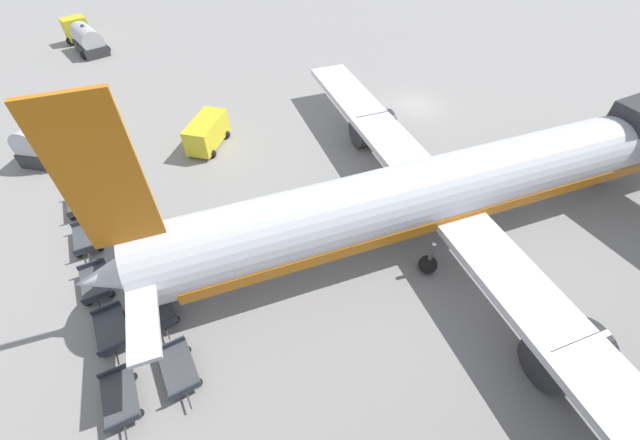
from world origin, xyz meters
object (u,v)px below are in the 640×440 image
at_px(baggage_dolly_row_mid_a_col_a, 123,191).
at_px(baggage_dolly_row_mid_a_col_e, 179,369).
at_px(fuel_tanker_secondary, 86,38).
at_px(baggage_dolly_row_near_col_b, 87,239).
at_px(fuel_tanker_primary, 56,132).
at_px(baggage_dolly_row_mid_a_col_d, 158,309).
at_px(airplane, 457,187).
at_px(baggage_dolly_row_near_col_d, 112,330).
at_px(service_van, 207,132).
at_px(baggage_dolly_row_near_col_e, 120,398).
at_px(baggage_dolly_row_mid_a_col_b, 130,225).
at_px(baggage_dolly_row_near_col_c, 96,283).
at_px(baggage_dolly_row_near_col_a, 79,203).
at_px(baggage_dolly_row_mid_a_col_c, 148,262).

relative_size(baggage_dolly_row_mid_a_col_a, baggage_dolly_row_mid_a_col_e, 0.99).
relative_size(fuel_tanker_secondary, baggage_dolly_row_near_col_b, 2.30).
xyz_separation_m(fuel_tanker_primary, baggage_dolly_row_mid_a_col_d, (18.64, 5.57, -0.89)).
bearing_deg(airplane, fuel_tanker_secondary, -150.90).
relative_size(fuel_tanker_secondary, baggage_dolly_row_near_col_d, 2.29).
height_order(service_van, baggage_dolly_row_near_col_e, service_van).
bearing_deg(baggage_dolly_row_mid_a_col_d, service_van, 159.81).
xyz_separation_m(baggage_dolly_row_mid_a_col_a, baggage_dolly_row_mid_a_col_b, (3.66, 0.29, 0.00)).
bearing_deg(fuel_tanker_primary, fuel_tanker_secondary, 174.96).
xyz_separation_m(airplane, baggage_dolly_row_near_col_b, (-6.68, -21.28, -2.60)).
height_order(baggage_dolly_row_near_col_c, baggage_dolly_row_mid_a_col_e, same).
bearing_deg(baggage_dolly_row_near_col_a, baggage_dolly_row_near_col_c, 7.81).
bearing_deg(service_van, baggage_dolly_row_mid_a_col_c, -26.66).
xyz_separation_m(fuel_tanker_primary, baggage_dolly_row_mid_a_col_e, (22.30, 6.14, -0.89)).
xyz_separation_m(fuel_tanker_secondary, baggage_dolly_row_mid_a_col_e, (42.44, 4.37, -0.82)).
height_order(fuel_tanker_secondary, baggage_dolly_row_near_col_a, fuel_tanker_secondary).
bearing_deg(baggage_dolly_row_mid_a_col_b, fuel_tanker_primary, -158.65).
bearing_deg(airplane, baggage_dolly_row_mid_a_col_b, -110.13).
distance_m(baggage_dolly_row_near_col_d, baggage_dolly_row_mid_a_col_d, 2.28).
bearing_deg(baggage_dolly_row_near_col_d, service_van, 153.04).
bearing_deg(baggage_dolly_row_mid_a_col_a, baggage_dolly_row_near_col_e, -2.76).
bearing_deg(fuel_tanker_primary, baggage_dolly_row_mid_a_col_a, 28.02).
relative_size(baggage_dolly_row_near_col_d, baggage_dolly_row_mid_a_col_c, 1.00).
bearing_deg(service_van, baggage_dolly_row_mid_a_col_d, -20.19).
distance_m(baggage_dolly_row_near_col_b, baggage_dolly_row_mid_a_col_d, 7.57).
distance_m(baggage_dolly_row_mid_a_col_c, baggage_dolly_row_mid_a_col_d, 3.43).
bearing_deg(baggage_dolly_row_mid_a_col_d, baggage_dolly_row_near_col_d, -79.71).
distance_m(baggage_dolly_row_near_col_e, baggage_dolly_row_mid_a_col_b, 10.98).
distance_m(fuel_tanker_secondary, baggage_dolly_row_near_col_e, 42.86).
bearing_deg(baggage_dolly_row_near_col_e, baggage_dolly_row_near_col_c, -171.72).
relative_size(fuel_tanker_primary, fuel_tanker_secondary, 0.98).
relative_size(baggage_dolly_row_mid_a_col_a, baggage_dolly_row_mid_a_col_c, 1.00).
height_order(service_van, baggage_dolly_row_near_col_b, service_van).
xyz_separation_m(baggage_dolly_row_near_col_d, baggage_dolly_row_near_col_e, (3.63, 0.27, 0.00)).
bearing_deg(fuel_tanker_primary, baggage_dolly_row_near_col_a, 10.67).
relative_size(baggage_dolly_row_near_col_a, baggage_dolly_row_mid_a_col_c, 1.00).
distance_m(fuel_tanker_primary, baggage_dolly_row_near_col_c, 15.93).
bearing_deg(baggage_dolly_row_near_col_d, baggage_dolly_row_near_col_c, -167.48).
bearing_deg(baggage_dolly_row_mid_a_col_a, baggage_dolly_row_mid_a_col_d, 6.87).
distance_m(fuel_tanker_primary, baggage_dolly_row_near_col_d, 19.36).
bearing_deg(fuel_tanker_secondary, baggage_dolly_row_mid_a_col_d, 5.59).
height_order(baggage_dolly_row_near_col_c, baggage_dolly_row_mid_a_col_a, same).
height_order(airplane, baggage_dolly_row_mid_a_col_a, airplane).
height_order(baggage_dolly_row_mid_a_col_b, baggage_dolly_row_mid_a_col_c, same).
xyz_separation_m(fuel_tanker_primary, baggage_dolly_row_near_col_a, (8.34, 1.57, -0.89)).
relative_size(baggage_dolly_row_near_col_b, baggage_dolly_row_near_col_d, 1.00).
bearing_deg(baggage_dolly_row_mid_a_col_b, airplane, 69.87).
distance_m(baggage_dolly_row_mid_a_col_a, baggage_dolly_row_mid_a_col_b, 3.68).
xyz_separation_m(airplane, baggage_dolly_row_mid_a_col_a, (-10.54, -19.05, -2.60)).
bearing_deg(baggage_dolly_row_mid_a_col_d, airplane, 90.09).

